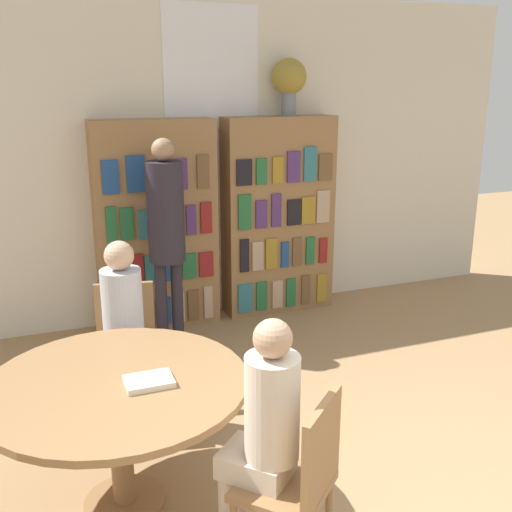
% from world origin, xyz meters
% --- Properties ---
extents(wall_back, '(6.40, 0.07, 3.00)m').
position_xyz_m(wall_back, '(0.00, 3.79, 1.51)').
color(wall_back, beige).
rests_on(wall_back, ground_plane).
extents(bookshelf_left, '(1.09, 0.34, 1.92)m').
position_xyz_m(bookshelf_left, '(-0.61, 3.60, 0.95)').
color(bookshelf_left, olive).
rests_on(bookshelf_left, ground_plane).
extents(bookshelf_right, '(1.09, 0.34, 1.92)m').
position_xyz_m(bookshelf_right, '(0.61, 3.60, 0.95)').
color(bookshelf_right, olive).
rests_on(bookshelf_right, ground_plane).
extents(flower_vase, '(0.33, 0.33, 0.52)m').
position_xyz_m(flower_vase, '(0.70, 3.60, 2.25)').
color(flower_vase, slate).
rests_on(flower_vase, bookshelf_right).
extents(reading_table, '(1.36, 1.36, 0.75)m').
position_xyz_m(reading_table, '(-1.35, 1.15, 0.65)').
color(reading_table, olive).
rests_on(reading_table, ground_plane).
extents(chair_left_side, '(0.47, 0.47, 0.90)m').
position_xyz_m(chair_left_side, '(-1.15, 2.15, 0.51)').
color(chair_left_side, olive).
rests_on(chair_left_side, ground_plane).
extents(chair_far_side, '(0.57, 0.57, 0.90)m').
position_xyz_m(chair_far_side, '(-0.66, 0.40, 0.51)').
color(chair_far_side, olive).
rests_on(chair_far_side, ground_plane).
extents(seated_reader_left, '(0.32, 0.39, 1.26)m').
position_xyz_m(seated_reader_left, '(-1.18, 1.98, 0.72)').
color(seated_reader_left, '#B2B7C6').
rests_on(seated_reader_left, ground_plane).
extents(seated_reader_right, '(0.40, 0.41, 1.25)m').
position_xyz_m(seated_reader_right, '(-0.78, 0.54, 0.71)').
color(seated_reader_right, beige).
rests_on(seated_reader_right, ground_plane).
extents(librarian_standing, '(0.31, 0.58, 1.80)m').
position_xyz_m(librarian_standing, '(-0.63, 3.10, 1.11)').
color(librarian_standing, '#28232D').
rests_on(librarian_standing, ground_plane).
extents(open_book_on_table, '(0.24, 0.18, 0.03)m').
position_xyz_m(open_book_on_table, '(-1.20, 1.06, 0.77)').
color(open_book_on_table, silver).
rests_on(open_book_on_table, reading_table).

